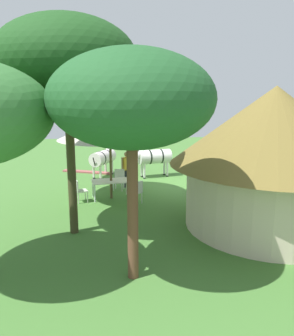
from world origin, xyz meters
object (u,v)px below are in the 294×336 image
at_px(striped_lounge_chair, 225,181).
at_px(thatched_hut, 272,152).
at_px(zebra_by_umbrella, 103,158).
at_px(patio_chair_east_end, 137,191).
at_px(shade_umbrella, 110,127).
at_px(patio_chair_west_end, 119,178).
at_px(zebra_nearest_camera, 154,157).
at_px(guest_beside_umbrella, 127,166).
at_px(standing_watcher, 205,155).
at_px(patio_chair_near_hut, 79,189).
at_px(patio_dining_table, 111,182).
at_px(acacia_tree_left_background, 66,60).
at_px(acacia_tree_right_background, 132,100).

bearing_deg(striped_lounge_chair, thatched_hut, -113.55).
distance_m(striped_lounge_chair, zebra_by_umbrella, 6.21).
bearing_deg(patio_chair_east_end, shade_umbrella, 90.00).
bearing_deg(patio_chair_west_end, patio_chair_east_end, 121.94).
xyz_separation_m(thatched_hut, zebra_nearest_camera, (2.79, -6.99, -1.37)).
bearing_deg(guest_beside_umbrella, thatched_hut, -88.55).
relative_size(striped_lounge_chair, zebra_by_umbrella, 0.44).
relative_size(thatched_hut, standing_watcher, 3.68).
bearing_deg(patio_chair_near_hut, patio_dining_table, 90.00).
height_order(patio_chair_west_end, acacia_tree_left_background, acacia_tree_left_background).
xyz_separation_m(guest_beside_umbrella, acacia_tree_right_background, (0.20, 7.84, 3.03)).
relative_size(striped_lounge_chair, acacia_tree_left_background, 0.15).
height_order(striped_lounge_chair, acacia_tree_left_background, acacia_tree_left_background).
distance_m(patio_chair_near_hut, zebra_nearest_camera, 5.18).
height_order(patio_chair_west_end, acacia_tree_right_background, acacia_tree_right_background).
xyz_separation_m(acacia_tree_right_background, acacia_tree_left_background, (1.63, -2.79, 1.04)).
height_order(shade_umbrella, zebra_nearest_camera, shade_umbrella).
bearing_deg(zebra_nearest_camera, patio_dining_table, 133.65).
bearing_deg(standing_watcher, zebra_nearest_camera, 47.68).
bearing_deg(acacia_tree_right_background, patio_dining_table, -85.35).
height_order(shade_umbrella, patio_chair_west_end, shade_umbrella).
bearing_deg(shade_umbrella, acacia_tree_left_background, 71.71).
bearing_deg(zebra_by_umbrella, patio_chair_near_hut, -73.63).
relative_size(guest_beside_umbrella, acacia_tree_right_background, 0.32).
bearing_deg(acacia_tree_right_background, shade_umbrella, -85.35).
height_order(thatched_hut, zebra_by_umbrella, thatched_hut).
height_order(patio_dining_table, zebra_by_umbrella, zebra_by_umbrella).
bearing_deg(striped_lounge_chair, patio_chair_east_end, -173.87).
height_order(thatched_hut, patio_chair_west_end, thatched_hut).
bearing_deg(guest_beside_umbrella, patio_chair_east_end, -121.77).
xyz_separation_m(zebra_nearest_camera, acacia_tree_left_background, (3.27, 6.89, 4.03)).
distance_m(patio_chair_east_end, zebra_by_umbrella, 4.98).
xyz_separation_m(thatched_hut, shade_umbrella, (4.94, -3.51, 0.48)).
bearing_deg(zebra_by_umbrella, guest_beside_umbrella, -36.84).
xyz_separation_m(thatched_hut, guest_beside_umbrella, (4.24, -5.16, -1.42)).
relative_size(thatched_hut, striped_lounge_chair, 6.75).
height_order(thatched_hut, guest_beside_umbrella, thatched_hut).
height_order(patio_dining_table, zebra_nearest_camera, zebra_nearest_camera).
height_order(thatched_hut, zebra_nearest_camera, thatched_hut).
distance_m(zebra_nearest_camera, zebra_by_umbrella, 2.58).
bearing_deg(acacia_tree_right_background, patio_chair_east_end, -95.02).
bearing_deg(standing_watcher, striped_lounge_chair, 141.04).
height_order(shade_umbrella, acacia_tree_right_background, acacia_tree_right_background).
distance_m(patio_chair_east_end, patio_chair_west_end, 2.20).
bearing_deg(patio_dining_table, patio_chair_near_hut, 18.26).
xyz_separation_m(shade_umbrella, patio_chair_near_hut, (1.23, 0.41, -2.36)).
bearing_deg(zebra_by_umbrella, patio_dining_table, -56.89).
bearing_deg(patio_chair_east_end, acacia_tree_left_background, -178.02).
height_order(shade_umbrella, zebra_by_umbrella, shade_umbrella).
relative_size(patio_dining_table, acacia_tree_right_background, 0.32).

